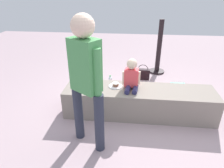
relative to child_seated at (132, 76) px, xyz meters
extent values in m
plane|color=#AB9299|center=(0.13, -0.02, -0.66)|extent=(12.00, 12.00, 0.00)
cube|color=gray|center=(0.13, -0.02, -0.44)|extent=(2.36, 0.58, 0.45)
cylinder|color=#282651|center=(-0.05, -0.10, -0.18)|extent=(0.10, 0.25, 0.08)
cylinder|color=#282651|center=(0.07, -0.08, -0.18)|extent=(0.10, 0.25, 0.08)
cube|color=#EE454D|center=(0.00, 0.02, -0.03)|extent=(0.22, 0.15, 0.28)
sphere|color=beige|center=(0.00, 0.02, 0.19)|extent=(0.16, 0.16, 0.16)
cylinder|color=beige|center=(-0.12, 0.01, -0.04)|extent=(0.05, 0.05, 0.21)
cylinder|color=beige|center=(0.11, 0.03, -0.04)|extent=(0.05, 0.05, 0.21)
cylinder|color=#272C3C|center=(-0.36, -0.88, -0.26)|extent=(0.12, 0.12, 0.80)
cylinder|color=#272C3C|center=(-0.68, -0.67, -0.26)|extent=(0.12, 0.12, 0.80)
cube|color=#46914F|center=(-0.52, -0.78, 0.45)|extent=(0.40, 0.36, 0.61)
sphere|color=beige|center=(-0.52, -0.78, 0.88)|extent=(0.26, 0.26, 0.26)
cylinder|color=#46914F|center=(-0.37, -0.87, 0.39)|extent=(0.10, 0.10, 0.58)
cylinder|color=#46914F|center=(-0.67, -0.68, 0.39)|extent=(0.10, 0.10, 0.58)
cylinder|color=white|center=(-0.25, 0.04, -0.21)|extent=(0.22, 0.22, 0.01)
cylinder|color=brown|center=(-0.25, 0.04, -0.18)|extent=(0.10, 0.10, 0.05)
cylinder|color=silver|center=(-0.25, 0.04, -0.15)|extent=(0.10, 0.10, 0.01)
cube|color=silver|center=(-0.19, 0.03, -0.20)|extent=(0.11, 0.04, 0.00)
cube|color=#59C6B2|center=(0.86, 0.61, -0.52)|extent=(0.26, 0.09, 0.28)
torus|color=white|center=(0.80, 0.61, -0.38)|extent=(0.10, 0.01, 0.10)
torus|color=white|center=(0.92, 0.61, -0.38)|extent=(0.10, 0.01, 0.10)
cylinder|color=black|center=(0.61, 1.80, -0.64)|extent=(0.36, 0.36, 0.04)
cylinder|color=black|center=(0.61, 1.80, -0.02)|extent=(0.11, 0.11, 1.21)
cylinder|color=silver|center=(-0.44, 0.97, -0.57)|extent=(0.07, 0.07, 0.17)
cone|color=silver|center=(-0.44, 0.97, -0.47)|extent=(0.07, 0.07, 0.03)
cylinder|color=#268C3F|center=(-0.44, 0.97, -0.45)|extent=(0.03, 0.03, 0.02)
cylinder|color=red|center=(0.16, 0.97, -0.61)|extent=(0.08, 0.08, 0.10)
cube|color=black|center=(0.24, 1.35, -0.54)|extent=(0.30, 0.12, 0.24)
torus|color=black|center=(0.24, 1.35, -0.42)|extent=(0.22, 0.01, 0.22)
cube|color=brown|center=(0.45, 0.50, -0.55)|extent=(0.33, 0.12, 0.22)
torus|color=brown|center=(0.45, 0.50, -0.44)|extent=(0.24, 0.01, 0.24)
camera|label=1|loc=(0.00, -2.84, 1.26)|focal=32.31mm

